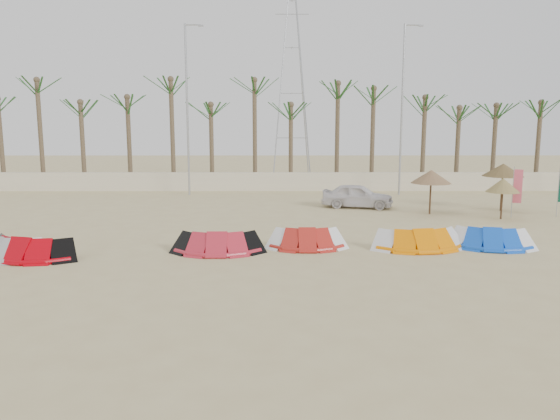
{
  "coord_description": "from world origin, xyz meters",
  "views": [
    {
      "loc": [
        -0.07,
        -16.09,
        4.99
      ],
      "look_at": [
        0.0,
        6.0,
        1.3
      ],
      "focal_mm": 35.0,
      "sensor_mm": 36.0,
      "label": 1
    }
  ],
  "objects_px": {
    "kite_grey": "(5,245)",
    "parasol_right": "(503,170)",
    "car": "(358,196)",
    "kite_orange": "(418,237)",
    "kite_red_left": "(32,245)",
    "kite_blue": "(488,236)",
    "parasol_mid": "(503,185)",
    "parasol_left": "(431,177)",
    "kite_red_mid": "(219,240)",
    "kite_red_right": "(306,237)"
  },
  "relations": [
    {
      "from": "kite_orange",
      "to": "parasol_left",
      "type": "distance_m",
      "value": 8.16
    },
    {
      "from": "parasol_left",
      "to": "parasol_mid",
      "type": "xyz_separation_m",
      "value": [
        3.2,
        -1.49,
        -0.28
      ]
    },
    {
      "from": "kite_orange",
      "to": "kite_red_left",
      "type": "bearing_deg",
      "value": -174.32
    },
    {
      "from": "kite_red_left",
      "to": "kite_blue",
      "type": "xyz_separation_m",
      "value": [
        17.35,
        1.55,
        -0.0
      ]
    },
    {
      "from": "kite_grey",
      "to": "parasol_right",
      "type": "xyz_separation_m",
      "value": [
        22.34,
        10.1,
        1.83
      ]
    },
    {
      "from": "kite_red_left",
      "to": "parasol_mid",
      "type": "bearing_deg",
      "value": 20.41
    },
    {
      "from": "kite_red_mid",
      "to": "kite_blue",
      "type": "height_order",
      "value": "same"
    },
    {
      "from": "kite_red_mid",
      "to": "parasol_right",
      "type": "relative_size",
      "value": 1.31
    },
    {
      "from": "kite_grey",
      "to": "kite_orange",
      "type": "xyz_separation_m",
      "value": [
        15.54,
        1.39,
        0.0
      ]
    },
    {
      "from": "kite_grey",
      "to": "parasol_mid",
      "type": "distance_m",
      "value": 22.62
    },
    {
      "from": "kite_orange",
      "to": "kite_grey",
      "type": "bearing_deg",
      "value": -174.88
    },
    {
      "from": "parasol_mid",
      "to": "kite_orange",
      "type": "bearing_deg",
      "value": -133.32
    },
    {
      "from": "kite_red_right",
      "to": "parasol_mid",
      "type": "relative_size",
      "value": 1.47
    },
    {
      "from": "kite_grey",
      "to": "parasol_right",
      "type": "bearing_deg",
      "value": 24.33
    },
    {
      "from": "kite_red_right",
      "to": "parasol_right",
      "type": "xyz_separation_m",
      "value": [
        11.18,
        8.64,
        1.83
      ]
    },
    {
      "from": "kite_orange",
      "to": "parasol_mid",
      "type": "distance_m",
      "value": 8.49
    },
    {
      "from": "kite_red_mid",
      "to": "parasol_right",
      "type": "height_order",
      "value": "parasol_right"
    },
    {
      "from": "kite_red_left",
      "to": "kite_blue",
      "type": "relative_size",
      "value": 1.14
    },
    {
      "from": "kite_grey",
      "to": "car",
      "type": "distance_m",
      "value": 18.36
    },
    {
      "from": "kite_red_left",
      "to": "parasol_left",
      "type": "distance_m",
      "value": 19.4
    },
    {
      "from": "kite_red_mid",
      "to": "parasol_left",
      "type": "xyz_separation_m",
      "value": [
        10.33,
        8.19,
        1.58
      ]
    },
    {
      "from": "kite_grey",
      "to": "parasol_mid",
      "type": "height_order",
      "value": "parasol_mid"
    },
    {
      "from": "kite_grey",
      "to": "kite_red_right",
      "type": "bearing_deg",
      "value": 7.45
    },
    {
      "from": "kite_blue",
      "to": "car",
      "type": "relative_size",
      "value": 0.86
    },
    {
      "from": "kite_red_mid",
      "to": "kite_grey",
      "type": "bearing_deg",
      "value": -174.19
    },
    {
      "from": "kite_red_mid",
      "to": "parasol_mid",
      "type": "bearing_deg",
      "value": 26.37
    },
    {
      "from": "parasol_right",
      "to": "car",
      "type": "height_order",
      "value": "parasol_right"
    },
    {
      "from": "kite_grey",
      "to": "kite_orange",
      "type": "distance_m",
      "value": 15.61
    },
    {
      "from": "kite_red_left",
      "to": "car",
      "type": "height_order",
      "value": "car"
    },
    {
      "from": "parasol_left",
      "to": "parasol_right",
      "type": "distance_m",
      "value": 4.38
    },
    {
      "from": "kite_red_left",
      "to": "car",
      "type": "xyz_separation_m",
      "value": [
        13.55,
        11.23,
        0.26
      ]
    },
    {
      "from": "kite_grey",
      "to": "kite_red_left",
      "type": "distance_m",
      "value": 1.02
    },
    {
      "from": "kite_red_mid",
      "to": "car",
      "type": "relative_size",
      "value": 0.86
    },
    {
      "from": "kite_orange",
      "to": "parasol_mid",
      "type": "height_order",
      "value": "parasol_mid"
    },
    {
      "from": "kite_red_left",
      "to": "parasol_mid",
      "type": "xyz_separation_m",
      "value": [
        20.29,
        7.55,
        1.3
      ]
    },
    {
      "from": "parasol_left",
      "to": "parasol_right",
      "type": "relative_size",
      "value": 0.91
    },
    {
      "from": "kite_grey",
      "to": "kite_red_mid",
      "type": "height_order",
      "value": "same"
    },
    {
      "from": "kite_red_mid",
      "to": "kite_red_right",
      "type": "xyz_separation_m",
      "value": [
        3.39,
        0.67,
        -0.0
      ]
    },
    {
      "from": "kite_blue",
      "to": "car",
      "type": "distance_m",
      "value": 10.4
    },
    {
      "from": "kite_blue",
      "to": "parasol_left",
      "type": "height_order",
      "value": "parasol_left"
    },
    {
      "from": "kite_red_right",
      "to": "parasol_left",
      "type": "relative_size",
      "value": 1.3
    },
    {
      "from": "kite_orange",
      "to": "parasol_right",
      "type": "relative_size",
      "value": 1.44
    },
    {
      "from": "kite_grey",
      "to": "kite_blue",
      "type": "distance_m",
      "value": 18.42
    },
    {
      "from": "kite_orange",
      "to": "car",
      "type": "bearing_deg",
      "value": 95.69
    },
    {
      "from": "parasol_mid",
      "to": "kite_blue",
      "type": "bearing_deg",
      "value": -116.1
    },
    {
      "from": "kite_red_right",
      "to": "parasol_left",
      "type": "bearing_deg",
      "value": 47.29
    },
    {
      "from": "kite_red_left",
      "to": "kite_blue",
      "type": "distance_m",
      "value": 17.42
    },
    {
      "from": "parasol_left",
      "to": "kite_blue",
      "type": "bearing_deg",
      "value": -88.02
    },
    {
      "from": "kite_red_mid",
      "to": "car",
      "type": "xyz_separation_m",
      "value": [
        6.8,
        10.38,
        0.26
      ]
    },
    {
      "from": "kite_red_left",
      "to": "kite_red_mid",
      "type": "bearing_deg",
      "value": 7.12
    }
  ]
}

